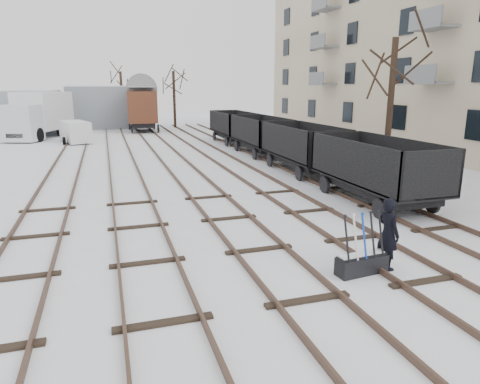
# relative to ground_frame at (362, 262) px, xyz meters

# --- Properties ---
(ground) EXTENTS (120.00, 120.00, 0.00)m
(ground) POSITION_rel_ground_frame_xyz_m (-1.85, 2.13, -0.28)
(ground) COLOR white
(ground) RESTS_ON ground
(tracks) EXTENTS (13.90, 52.00, 0.16)m
(tracks) POSITION_rel_ground_frame_xyz_m (-1.85, 15.80, -0.21)
(tracks) COLOR black
(tracks) RESTS_ON ground
(apartment_block) EXTENTS (10.12, 45.00, 16.10)m
(apartment_block) POSITION_rel_ground_frame_xyz_m (18.10, 16.13, 7.76)
(apartment_block) COLOR beige
(apartment_block) RESTS_ON ground
(shed_left) EXTENTS (10.00, 8.00, 4.10)m
(shed_left) POSITION_rel_ground_frame_xyz_m (-14.85, 38.13, 1.76)
(shed_left) COLOR gray
(shed_left) RESTS_ON ground
(shed_right) EXTENTS (7.00, 6.00, 4.50)m
(shed_right) POSITION_rel_ground_frame_xyz_m (-5.85, 42.13, 1.96)
(shed_right) COLOR gray
(shed_right) RESTS_ON ground
(ground_frame) EXTENTS (1.34, 0.56, 1.49)m
(ground_frame) POSITION_rel_ground_frame_xyz_m (0.00, 0.00, 0.00)
(ground_frame) COLOR black
(ground_frame) RESTS_ON ground
(worker) EXTENTS (0.52, 0.71, 1.80)m
(worker) POSITION_rel_ground_frame_xyz_m (0.75, 0.10, 0.62)
(worker) COLOR black
(worker) RESTS_ON ground
(freight_wagon_a) EXTENTS (2.40, 6.00, 2.45)m
(freight_wagon_a) POSITION_rel_ground_frame_xyz_m (4.15, 5.58, 0.65)
(freight_wagon_a) COLOR black
(freight_wagon_a) RESTS_ON ground
(freight_wagon_b) EXTENTS (2.40, 6.00, 2.45)m
(freight_wagon_b) POSITION_rel_ground_frame_xyz_m (4.15, 11.98, 0.65)
(freight_wagon_b) COLOR black
(freight_wagon_b) RESTS_ON ground
(freight_wagon_c) EXTENTS (2.40, 6.00, 2.45)m
(freight_wagon_c) POSITION_rel_ground_frame_xyz_m (4.15, 18.38, 0.65)
(freight_wagon_c) COLOR black
(freight_wagon_c) RESTS_ON ground
(freight_wagon_d) EXTENTS (2.40, 6.00, 2.45)m
(freight_wagon_d) POSITION_rel_ground_frame_xyz_m (4.15, 24.78, 0.65)
(freight_wagon_d) COLOR black
(freight_wagon_d) RESTS_ON ground
(box_van_wagon) EXTENTS (3.45, 5.95, 4.39)m
(box_van_wagon) POSITION_rel_ground_frame_xyz_m (-1.92, 36.39, 2.27)
(box_van_wagon) COLOR black
(box_van_wagon) RESTS_ON ground
(lorry) EXTENTS (4.66, 9.09, 3.95)m
(lorry) POSITION_rel_ground_frame_xyz_m (-11.07, 33.16, 1.75)
(lorry) COLOR black
(lorry) RESTS_ON ground
(panel_van) EXTENTS (2.69, 4.18, 1.71)m
(panel_van) POSITION_rel_ground_frame_xyz_m (-7.95, 28.61, 0.60)
(panel_van) COLOR silver
(panel_van) RESTS_ON ground
(tree_near) EXTENTS (0.30, 0.30, 6.59)m
(tree_near) POSITION_rel_ground_frame_xyz_m (7.40, 9.42, 3.01)
(tree_near) COLOR black
(tree_near) RESTS_ON ground
(tree_far_left) EXTENTS (0.30, 0.30, 6.10)m
(tree_far_left) POSITION_rel_ground_frame_xyz_m (-3.53, 44.08, 2.76)
(tree_far_left) COLOR black
(tree_far_left) RESTS_ON ground
(tree_far_right) EXTENTS (0.30, 0.30, 6.04)m
(tree_far_right) POSITION_rel_ground_frame_xyz_m (1.79, 39.46, 2.74)
(tree_far_right) COLOR black
(tree_far_right) RESTS_ON ground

